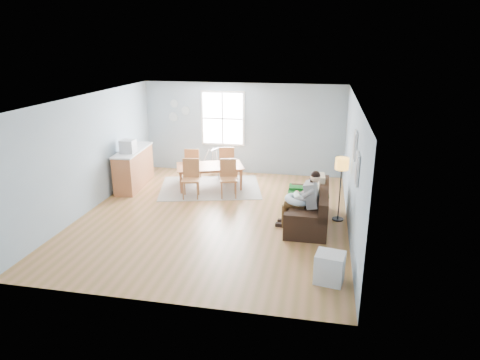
% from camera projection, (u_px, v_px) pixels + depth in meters
% --- Properties ---
extents(room, '(8.40, 9.40, 3.90)m').
position_uv_depth(room, '(212.00, 111.00, 9.14)').
color(room, olive).
extents(window, '(1.32, 0.08, 1.62)m').
position_uv_depth(window, '(223.00, 118.00, 12.72)').
color(window, white).
rests_on(window, room).
extents(pictures, '(0.05, 1.34, 0.74)m').
position_uv_depth(pictures, '(356.00, 156.00, 7.79)').
color(pictures, white).
rests_on(pictures, room).
extents(wall_plates, '(0.67, 0.02, 0.66)m').
position_uv_depth(wall_plates, '(178.00, 111.00, 12.92)').
color(wall_plates, '#8FA4AC').
rests_on(wall_plates, room).
extents(sofa, '(0.88, 2.04, 0.82)m').
position_uv_depth(sofa, '(310.00, 211.00, 9.42)').
color(sofa, black).
rests_on(sofa, room).
extents(green_throw, '(0.95, 0.84, 0.04)m').
position_uv_depth(green_throw, '(308.00, 190.00, 9.99)').
color(green_throw, '#155C1C').
rests_on(green_throw, sofa).
extents(beige_pillow, '(0.15, 0.47, 0.46)m').
position_uv_depth(beige_pillow, '(322.00, 185.00, 9.74)').
color(beige_pillow, '#BFB192').
rests_on(beige_pillow, sofa).
extents(father, '(0.94, 0.48, 1.31)m').
position_uv_depth(father, '(304.00, 197.00, 9.05)').
color(father, gray).
rests_on(father, sofa).
extents(nursing_pillow, '(0.60, 0.59, 0.22)m').
position_uv_depth(nursing_pillow, '(297.00, 200.00, 9.09)').
color(nursing_pillow, '#CAE6FD').
rests_on(nursing_pillow, father).
extents(infant, '(0.19, 0.37, 0.13)m').
position_uv_depth(infant, '(297.00, 196.00, 9.10)').
color(infant, white).
rests_on(infant, nursing_pillow).
extents(toddler, '(0.54, 0.30, 0.83)m').
position_uv_depth(toddler, '(308.00, 190.00, 9.48)').
color(toddler, white).
rests_on(toddler, sofa).
extents(floor_lamp, '(0.29, 0.29, 1.45)m').
position_uv_depth(floor_lamp, '(342.00, 169.00, 9.31)').
color(floor_lamp, black).
rests_on(floor_lamp, room).
extents(storage_cube, '(0.53, 0.49, 0.52)m').
position_uv_depth(storage_cube, '(329.00, 268.00, 7.13)').
color(storage_cube, silver).
rests_on(storage_cube, room).
extents(rug, '(3.11, 2.64, 0.01)m').
position_uv_depth(rug, '(210.00, 187.00, 11.77)').
color(rug, gray).
rests_on(rug, room).
extents(dining_table, '(2.01, 1.54, 0.62)m').
position_uv_depth(dining_table, '(210.00, 177.00, 11.68)').
color(dining_table, '#9B5B33').
rests_on(dining_table, rug).
extents(chair_sw, '(0.53, 0.53, 0.99)m').
position_uv_depth(chair_sw, '(191.00, 176.00, 10.95)').
color(chair_sw, '#A25D38').
rests_on(chair_sw, rug).
extents(chair_se, '(0.54, 0.54, 0.97)m').
position_uv_depth(chair_se, '(228.00, 175.00, 11.00)').
color(chair_se, '#A25D38').
rests_on(chair_se, rug).
extents(chair_nw, '(0.48, 0.48, 0.96)m').
position_uv_depth(chair_nw, '(193.00, 162.00, 12.21)').
color(chair_nw, '#A25D38').
rests_on(chair_nw, rug).
extents(chair_ne, '(0.54, 0.54, 1.00)m').
position_uv_depth(chair_ne, '(227.00, 161.00, 12.25)').
color(chair_ne, '#A25D38').
rests_on(chair_ne, rug).
extents(counter, '(0.70, 1.91, 1.05)m').
position_uv_depth(counter, '(134.00, 168.00, 11.76)').
color(counter, '#9B5B33').
rests_on(counter, room).
extents(monitor, '(0.38, 0.36, 0.34)m').
position_uv_depth(monitor, '(128.00, 146.00, 11.21)').
color(monitor, '#B9B9BE').
rests_on(monitor, counter).
extents(baby_swing, '(0.98, 0.99, 0.80)m').
position_uv_depth(baby_swing, '(215.00, 163.00, 12.79)').
color(baby_swing, '#B9B9BE').
rests_on(baby_swing, room).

